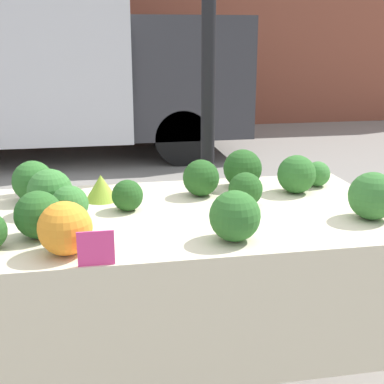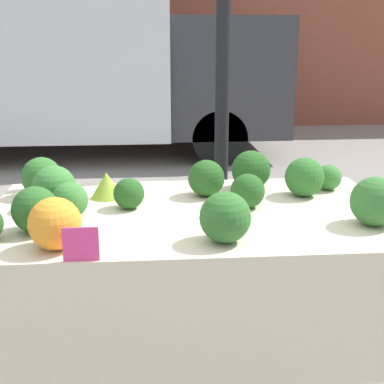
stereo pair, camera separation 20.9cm
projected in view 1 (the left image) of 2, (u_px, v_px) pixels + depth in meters
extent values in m
cylinder|color=black|center=(208.00, 118.00, 2.69)|extent=(0.07, 0.07, 2.21)
cube|color=#333338|center=(183.00, 75.00, 6.97)|extent=(1.46, 1.76, 1.43)
cylinder|color=black|center=(182.00, 137.00, 6.41)|extent=(0.67, 0.22, 0.67)
cylinder|color=black|center=(164.00, 119.00, 7.87)|extent=(0.67, 0.22, 0.67)
cube|color=beige|center=(192.00, 215.00, 2.12)|extent=(1.61, 0.94, 0.03)
cube|color=beige|center=(218.00, 330.00, 1.75)|extent=(1.61, 0.01, 0.46)
cylinder|color=black|center=(19.00, 281.00, 2.49)|extent=(0.05, 0.05, 0.80)
cylinder|color=black|center=(319.00, 258.00, 2.76)|extent=(0.05, 0.05, 0.80)
sphere|color=orange|center=(65.00, 228.00, 1.68)|extent=(0.17, 0.17, 0.17)
cone|color=#93B238|center=(101.00, 188.00, 2.25)|extent=(0.14, 0.14, 0.11)
sphere|color=#23511E|center=(243.00, 169.00, 2.43)|extent=(0.18, 0.18, 0.18)
sphere|color=#285B23|center=(39.00, 215.00, 1.82)|extent=(0.17, 0.17, 0.17)
sphere|color=#2D6628|center=(235.00, 216.00, 1.79)|extent=(0.17, 0.17, 0.17)
sphere|color=#2D6628|center=(33.00, 181.00, 2.23)|extent=(0.17, 0.17, 0.17)
sphere|color=#23511E|center=(201.00, 178.00, 2.31)|extent=(0.16, 0.16, 0.16)
sphere|color=#387533|center=(70.00, 204.00, 1.98)|extent=(0.14, 0.14, 0.14)
sphere|color=#23511E|center=(245.00, 189.00, 2.17)|extent=(0.14, 0.14, 0.14)
sphere|color=#387533|center=(50.00, 191.00, 2.08)|extent=(0.18, 0.18, 0.18)
sphere|color=#387533|center=(318.00, 174.00, 2.46)|extent=(0.12, 0.12, 0.12)
sphere|color=#336B2D|center=(373.00, 196.00, 2.01)|extent=(0.18, 0.18, 0.18)
sphere|color=#23511E|center=(127.00, 195.00, 2.11)|extent=(0.12, 0.12, 0.12)
sphere|color=#2D6628|center=(297.00, 174.00, 2.35)|extent=(0.17, 0.17, 0.17)
cube|color=#E53D84|center=(96.00, 248.00, 1.60)|extent=(0.11, 0.01, 0.11)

